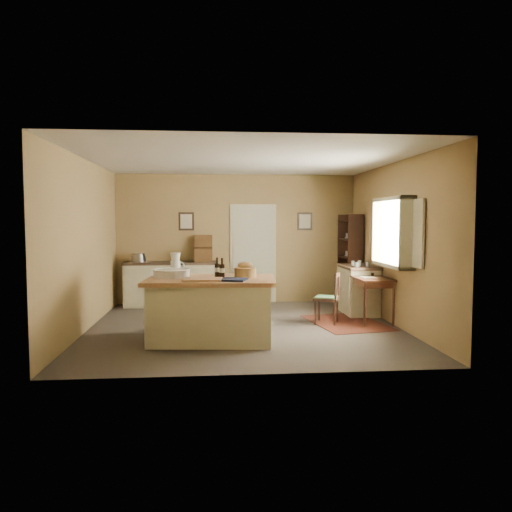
% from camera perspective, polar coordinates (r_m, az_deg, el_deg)
% --- Properties ---
extents(ground, '(5.00, 5.00, 0.00)m').
position_cam_1_polar(ground, '(8.21, -1.32, -8.15)').
color(ground, '#4A4239').
rests_on(ground, ground).
extents(wall_back, '(5.00, 0.10, 2.70)m').
position_cam_1_polar(wall_back, '(10.52, -2.22, 1.96)').
color(wall_back, olive).
rests_on(wall_back, ground).
extents(wall_front, '(5.00, 0.10, 2.70)m').
position_cam_1_polar(wall_front, '(5.54, 0.34, 0.07)').
color(wall_front, olive).
rests_on(wall_front, ground).
extents(wall_left, '(0.10, 5.00, 2.70)m').
position_cam_1_polar(wall_left, '(8.25, -18.94, 1.17)').
color(wall_left, olive).
rests_on(wall_left, ground).
extents(wall_right, '(0.10, 5.00, 2.70)m').
position_cam_1_polar(wall_right, '(8.56, 15.61, 1.34)').
color(wall_right, olive).
rests_on(wall_right, ground).
extents(ceiling, '(5.00, 5.00, 0.00)m').
position_cam_1_polar(ceiling, '(8.08, -1.35, 10.92)').
color(ceiling, silver).
rests_on(ceiling, wall_back).
extents(door, '(0.97, 0.06, 2.11)m').
position_cam_1_polar(door, '(10.53, -0.31, 0.36)').
color(door, beige).
rests_on(door, ground).
extents(framed_prints, '(2.82, 0.02, 0.38)m').
position_cam_1_polar(framed_prints, '(10.51, -1.13, 3.98)').
color(framed_prints, black).
rests_on(framed_prints, ground).
extents(window, '(0.25, 1.99, 1.12)m').
position_cam_1_polar(window, '(8.34, 15.62, 2.64)').
color(window, beige).
rests_on(window, ground).
extents(work_island, '(1.93, 1.34, 1.20)m').
position_cam_1_polar(work_island, '(7.28, -5.24, -5.87)').
color(work_island, beige).
rests_on(work_island, ground).
extents(sideboard, '(1.90, 0.54, 1.18)m').
position_cam_1_polar(sideboard, '(10.31, -9.61, -2.98)').
color(sideboard, beige).
rests_on(sideboard, ground).
extents(rug, '(1.36, 1.77, 0.01)m').
position_cam_1_polar(rug, '(8.69, 10.29, -7.50)').
color(rug, '#561E12').
rests_on(rug, ground).
extents(writing_desk, '(0.56, 0.91, 0.82)m').
position_cam_1_polar(writing_desk, '(8.78, 13.06, -3.02)').
color(writing_desk, '#331A10').
rests_on(writing_desk, ground).
extents(desk_chair, '(0.52, 0.52, 0.84)m').
position_cam_1_polar(desk_chair, '(8.52, 8.06, -4.85)').
color(desk_chair, black).
rests_on(desk_chair, ground).
extents(right_cabinet, '(0.58, 1.04, 0.99)m').
position_cam_1_polar(right_cabinet, '(9.54, 11.58, -3.72)').
color(right_cabinet, beige).
rests_on(right_cabinet, ground).
extents(shelving_unit, '(0.32, 0.84, 1.86)m').
position_cam_1_polar(shelving_unit, '(10.44, 10.91, -0.44)').
color(shelving_unit, black).
rests_on(shelving_unit, ground).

